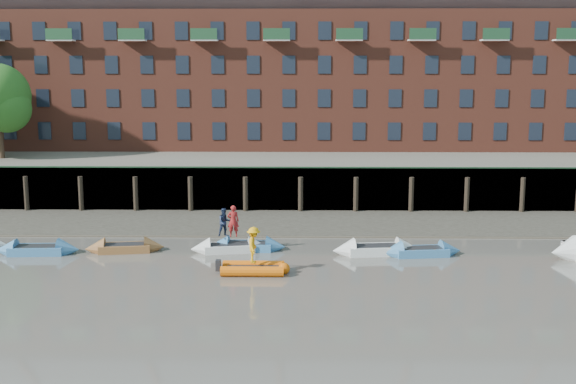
{
  "coord_description": "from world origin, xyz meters",
  "views": [
    {
      "loc": [
        1.87,
        -29.63,
        10.47
      ],
      "look_at": [
        1.23,
        12.0,
        3.2
      ],
      "focal_mm": 45.0,
      "sensor_mm": 36.0,
      "label": 1
    }
  ],
  "objects_px": {
    "rowboat_4": "(248,246)",
    "rowboat_5": "(376,250)",
    "rowboat_6": "(421,251)",
    "person_rower_b": "(225,222)",
    "person_rib_crew": "(254,245)",
    "rib_tender": "(256,268)",
    "rowboat_3": "(229,248)",
    "rowboat_2": "(125,248)",
    "rowboat_1": "(37,250)",
    "person_rower_a": "(233,221)"
  },
  "relations": [
    {
      "from": "rowboat_2",
      "to": "rowboat_1",
      "type": "bearing_deg",
      "value": 178.29
    },
    {
      "from": "person_rib_crew",
      "to": "rowboat_3",
      "type": "bearing_deg",
      "value": 21.42
    },
    {
      "from": "rowboat_1",
      "to": "rowboat_5",
      "type": "height_order",
      "value": "rowboat_5"
    },
    {
      "from": "person_rib_crew",
      "to": "rib_tender",
      "type": "bearing_deg",
      "value": -88.88
    },
    {
      "from": "rowboat_2",
      "to": "person_rower_b",
      "type": "xyz_separation_m",
      "value": [
        5.71,
        0.29,
        1.45
      ]
    },
    {
      "from": "rowboat_1",
      "to": "rib_tender",
      "type": "xyz_separation_m",
      "value": [
        12.58,
        -3.69,
        0.02
      ]
    },
    {
      "from": "rib_tender",
      "to": "person_rower_b",
      "type": "distance_m",
      "value": 5.19
    },
    {
      "from": "rowboat_6",
      "to": "person_rower_a",
      "type": "distance_m",
      "value": 10.76
    },
    {
      "from": "rowboat_5",
      "to": "rib_tender",
      "type": "xyz_separation_m",
      "value": [
        -6.57,
        -3.96,
        0.01
      ]
    },
    {
      "from": "person_rower_b",
      "to": "person_rower_a",
      "type": "bearing_deg",
      "value": -33.36
    },
    {
      "from": "rowboat_1",
      "to": "person_rib_crew",
      "type": "distance_m",
      "value": 13.08
    },
    {
      "from": "rowboat_2",
      "to": "person_rib_crew",
      "type": "height_order",
      "value": "person_rib_crew"
    },
    {
      "from": "rowboat_6",
      "to": "person_rower_b",
      "type": "bearing_deg",
      "value": 168.4
    },
    {
      "from": "rowboat_1",
      "to": "rowboat_4",
      "type": "xyz_separation_m",
      "value": [
        11.83,
        1.09,
        -0.02
      ]
    },
    {
      "from": "person_rower_a",
      "to": "person_rib_crew",
      "type": "relative_size",
      "value": 0.98
    },
    {
      "from": "rowboat_6",
      "to": "person_rower_b",
      "type": "xyz_separation_m",
      "value": [
        -11.12,
        0.88,
        1.45
      ]
    },
    {
      "from": "rowboat_1",
      "to": "rowboat_2",
      "type": "relative_size",
      "value": 1.03
    },
    {
      "from": "rowboat_5",
      "to": "person_rib_crew",
      "type": "relative_size",
      "value": 2.74
    },
    {
      "from": "rib_tender",
      "to": "person_rower_a",
      "type": "distance_m",
      "value": 4.95
    },
    {
      "from": "rib_tender",
      "to": "rowboat_4",
      "type": "bearing_deg",
      "value": 99.23
    },
    {
      "from": "rowboat_1",
      "to": "rib_tender",
      "type": "height_order",
      "value": "rowboat_1"
    },
    {
      "from": "rowboat_2",
      "to": "rowboat_4",
      "type": "relative_size",
      "value": 1.03
    },
    {
      "from": "person_rower_b",
      "to": "person_rib_crew",
      "type": "distance_m",
      "value": 4.96
    },
    {
      "from": "rib_tender",
      "to": "rowboat_3",
      "type": "bearing_deg",
      "value": 112.3
    },
    {
      "from": "rib_tender",
      "to": "rowboat_5",
      "type": "bearing_deg",
      "value": 31.32
    },
    {
      "from": "rowboat_4",
      "to": "rowboat_5",
      "type": "xyz_separation_m",
      "value": [
        7.32,
        -0.82,
        0.03
      ]
    },
    {
      "from": "rowboat_3",
      "to": "person_rower_a",
      "type": "relative_size",
      "value": 2.5
    },
    {
      "from": "rowboat_4",
      "to": "rowboat_5",
      "type": "height_order",
      "value": "rowboat_5"
    },
    {
      "from": "rowboat_1",
      "to": "rowboat_2",
      "type": "bearing_deg",
      "value": 3.52
    },
    {
      "from": "person_rower_a",
      "to": "person_rib_crew",
      "type": "bearing_deg",
      "value": 100.51
    },
    {
      "from": "person_rower_b",
      "to": "person_rib_crew",
      "type": "relative_size",
      "value": 0.88
    },
    {
      "from": "person_rower_a",
      "to": "person_rower_b",
      "type": "distance_m",
      "value": 0.52
    },
    {
      "from": "rowboat_2",
      "to": "rowboat_6",
      "type": "distance_m",
      "value": 16.84
    },
    {
      "from": "rowboat_6",
      "to": "person_rib_crew",
      "type": "relative_size",
      "value": 2.5
    },
    {
      "from": "rowboat_5",
      "to": "person_rower_b",
      "type": "relative_size",
      "value": 3.11
    },
    {
      "from": "person_rib_crew",
      "to": "rowboat_1",
      "type": "bearing_deg",
      "value": 73.96
    },
    {
      "from": "rowboat_5",
      "to": "person_rib_crew",
      "type": "height_order",
      "value": "person_rib_crew"
    },
    {
      "from": "rowboat_1",
      "to": "rowboat_5",
      "type": "xyz_separation_m",
      "value": [
        19.15,
        0.27,
        0.01
      ]
    },
    {
      "from": "rowboat_4",
      "to": "rib_tender",
      "type": "height_order",
      "value": "rowboat_4"
    },
    {
      "from": "rowboat_6",
      "to": "person_rower_b",
      "type": "relative_size",
      "value": 2.84
    },
    {
      "from": "rowboat_6",
      "to": "rowboat_3",
      "type": "bearing_deg",
      "value": 169.22
    },
    {
      "from": "rowboat_3",
      "to": "rowboat_6",
      "type": "height_order",
      "value": "rowboat_6"
    },
    {
      "from": "rowboat_6",
      "to": "rowboat_5",
      "type": "bearing_deg",
      "value": 166.42
    },
    {
      "from": "rowboat_6",
      "to": "person_rower_a",
      "type": "xyz_separation_m",
      "value": [
        -10.62,
        0.78,
        1.54
      ]
    },
    {
      "from": "rowboat_4",
      "to": "rowboat_3",
      "type": "bearing_deg",
      "value": -154.65
    },
    {
      "from": "rowboat_3",
      "to": "person_rib_crew",
      "type": "bearing_deg",
      "value": -78.64
    },
    {
      "from": "rowboat_4",
      "to": "rib_tender",
      "type": "distance_m",
      "value": 4.84
    },
    {
      "from": "rowboat_4",
      "to": "person_rib_crew",
      "type": "xyz_separation_m",
      "value": [
        0.66,
        -4.78,
        1.27
      ]
    },
    {
      "from": "rib_tender",
      "to": "rowboat_2",
      "type": "bearing_deg",
      "value": 151.42
    },
    {
      "from": "rowboat_3",
      "to": "person_rower_b",
      "type": "xyz_separation_m",
      "value": [
        -0.27,
        0.18,
        1.45
      ]
    }
  ]
}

